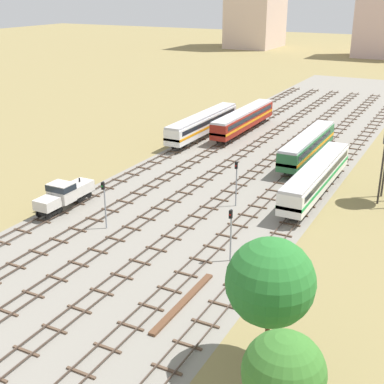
% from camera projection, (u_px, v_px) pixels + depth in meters
% --- Properties ---
extents(ground_plane, '(480.00, 480.00, 0.00)m').
position_uv_depth(ground_plane, '(248.00, 163.00, 79.51)').
color(ground_plane, olive).
extents(ballast_bed, '(28.79, 176.00, 0.01)m').
position_uv_depth(ballast_bed, '(248.00, 163.00, 79.51)').
color(ballast_bed, gray).
rests_on(ballast_bed, ground).
extents(track_far_left, '(2.40, 126.00, 0.29)m').
position_uv_depth(track_far_left, '(179.00, 149.00, 85.65)').
color(track_far_left, '#47382D').
rests_on(track_far_left, ground).
extents(track_left, '(2.40, 126.00, 0.29)m').
position_uv_depth(track_left, '(206.00, 153.00, 83.50)').
color(track_left, '#47382D').
rests_on(track_left, ground).
extents(track_centre_left, '(2.40, 126.00, 0.29)m').
position_uv_depth(track_centre_left, '(236.00, 158.00, 81.36)').
color(track_centre_left, '#47382D').
rests_on(track_centre_left, ground).
extents(track_centre, '(2.40, 126.00, 0.29)m').
position_uv_depth(track_centre, '(266.00, 162.00, 79.21)').
color(track_centre, '#47382D').
rests_on(track_centre, ground).
extents(track_centre_right, '(2.40, 126.00, 0.29)m').
position_uv_depth(track_centre_right, '(299.00, 167.00, 77.07)').
color(track_centre_right, '#47382D').
rests_on(track_centre_right, ground).
extents(track_right, '(2.40, 126.00, 0.29)m').
position_uv_depth(track_right, '(333.00, 173.00, 74.92)').
color(track_right, '#47382D').
rests_on(track_right, ground).
extents(shunter_loco_far_left_nearest, '(2.74, 8.46, 3.10)m').
position_uv_depth(shunter_loco_far_left_nearest, '(64.00, 193.00, 62.19)').
color(shunter_loco_far_left_nearest, beige).
rests_on(shunter_loco_far_left_nearest, ground).
extents(passenger_coach_right_near, '(2.96, 22.00, 3.80)m').
position_uv_depth(passenger_coach_right_near, '(317.00, 175.00, 66.25)').
color(passenger_coach_right_near, white).
rests_on(passenger_coach_right_near, ground).
extents(diesel_railcar_centre_right_mid, '(2.96, 20.50, 3.80)m').
position_uv_depth(diesel_railcar_centre_right_mid, '(308.00, 145.00, 79.28)').
color(diesel_railcar_centre_right_mid, '#286638').
rests_on(diesel_railcar_centre_right_mid, ground).
extents(passenger_coach_far_left_midfar, '(2.96, 22.00, 3.80)m').
position_uv_depth(passenger_coach_far_left_midfar, '(203.00, 123.00, 91.92)').
color(passenger_coach_far_left_midfar, white).
rests_on(passenger_coach_far_left_midfar, ground).
extents(passenger_coach_left_far, '(2.96, 22.00, 3.80)m').
position_uv_depth(passenger_coach_left_far, '(244.00, 118.00, 94.96)').
color(passenger_coach_left_far, maroon).
rests_on(passenger_coach_left_far, ground).
extents(signal_post_nearest, '(0.28, 0.47, 5.47)m').
position_uv_depth(signal_post_nearest, '(104.00, 199.00, 56.69)').
color(signal_post_nearest, gray).
rests_on(signal_post_nearest, ground).
extents(signal_post_near, '(0.28, 0.47, 5.63)m').
position_uv_depth(signal_post_near, '(236.00, 178.00, 62.56)').
color(signal_post_near, gray).
rests_on(signal_post_near, ground).
extents(signal_post_mid, '(0.28, 0.47, 5.40)m').
position_uv_depth(signal_post_mid, '(231.00, 228.00, 49.84)').
color(signal_post_mid, gray).
rests_on(signal_post_mid, ground).
extents(lineside_tree_1, '(4.57, 4.57, 7.67)m').
position_uv_depth(lineside_tree_1, '(284.00, 373.00, 28.36)').
color(lineside_tree_1, '#4C331E').
rests_on(lineside_tree_1, ground).
extents(lineside_tree_2, '(5.93, 5.93, 9.60)m').
position_uv_depth(lineside_tree_2, '(270.00, 282.00, 34.57)').
color(lineside_tree_2, '#4C331E').
rests_on(lineside_tree_2, ground).
extents(spare_rail_bundle, '(0.60, 10.00, 0.24)m').
position_uv_depth(spare_rail_bundle, '(183.00, 302.00, 44.15)').
color(spare_rail_bundle, brown).
rests_on(spare_rail_bundle, ground).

